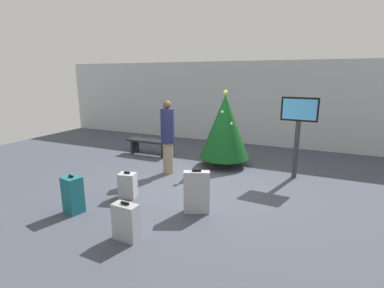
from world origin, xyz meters
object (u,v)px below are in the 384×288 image
(holiday_tree, at_px, (225,127))
(flight_info_kiosk, at_px, (298,123))
(suitcase_0, at_px, (73,195))
(suitcase_2, at_px, (197,192))
(suitcase_1, at_px, (126,222))
(suitcase_3, at_px, (128,185))
(waiting_bench, at_px, (150,143))
(traveller_0, at_px, (168,136))

(holiday_tree, relative_size, flight_info_kiosk, 1.06)
(suitcase_0, xyz_separation_m, suitcase_2, (2.07, 0.92, 0.06))
(holiday_tree, distance_m, suitcase_1, 4.26)
(holiday_tree, bearing_deg, suitcase_0, -113.43)
(holiday_tree, height_order, suitcase_3, holiday_tree)
(suitcase_0, bearing_deg, holiday_tree, 66.57)
(waiting_bench, bearing_deg, traveller_0, -43.62)
(suitcase_0, height_order, suitcase_1, suitcase_0)
(traveller_0, bearing_deg, waiting_bench, 136.38)
(flight_info_kiosk, height_order, suitcase_1, flight_info_kiosk)
(holiday_tree, distance_m, suitcase_0, 4.24)
(traveller_0, height_order, suitcase_1, traveller_0)
(suitcase_3, bearing_deg, suitcase_2, -1.53)
(holiday_tree, xyz_separation_m, suitcase_2, (0.41, -2.91, -0.71))
(suitcase_2, height_order, suitcase_3, suitcase_2)
(holiday_tree, distance_m, suitcase_3, 3.21)
(traveller_0, xyz_separation_m, suitcase_2, (1.53, -1.71, -0.59))
(suitcase_1, distance_m, suitcase_2, 1.42)
(suitcase_0, bearing_deg, suitcase_2, 23.92)
(traveller_0, height_order, suitcase_0, traveller_0)
(holiday_tree, distance_m, traveller_0, 1.64)
(traveller_0, relative_size, suitcase_2, 2.25)
(flight_info_kiosk, distance_m, suitcase_0, 5.17)
(suitcase_1, bearing_deg, traveller_0, 106.78)
(suitcase_0, height_order, suitcase_3, suitcase_0)
(suitcase_2, bearing_deg, suitcase_1, -116.67)
(traveller_0, bearing_deg, suitcase_1, -73.22)
(traveller_0, relative_size, suitcase_3, 3.37)
(suitcase_0, bearing_deg, suitcase_1, -13.39)
(waiting_bench, distance_m, suitcase_0, 4.05)
(waiting_bench, xyz_separation_m, suitcase_0, (0.86, -3.96, -0.02))
(suitcase_2, distance_m, suitcase_3, 1.58)
(flight_info_kiosk, xyz_separation_m, traveller_0, (-3.01, -0.99, -0.38))
(waiting_bench, height_order, suitcase_3, suitcase_3)
(suitcase_0, xyz_separation_m, suitcase_3, (0.50, 0.96, -0.08))
(suitcase_2, xyz_separation_m, suitcase_3, (-1.57, 0.04, -0.14))
(waiting_bench, bearing_deg, holiday_tree, -3.04)
(flight_info_kiosk, relative_size, waiting_bench, 1.32)
(suitcase_0, relative_size, suitcase_3, 1.30)
(holiday_tree, height_order, traveller_0, holiday_tree)
(waiting_bench, xyz_separation_m, traveller_0, (1.40, -1.34, 0.63))
(waiting_bench, relative_size, suitcase_0, 2.08)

